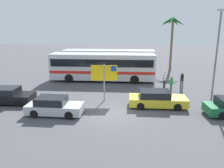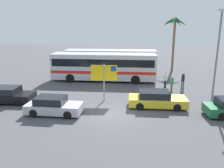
{
  "view_description": "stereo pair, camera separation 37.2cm",
  "coord_description": "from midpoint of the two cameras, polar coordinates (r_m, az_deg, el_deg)",
  "views": [
    {
      "loc": [
        1.26,
        -15.55,
        6.3
      ],
      "look_at": [
        -0.26,
        3.62,
        1.3
      ],
      "focal_mm": 36.22,
      "sensor_mm": 36.0,
      "label": 1
    },
    {
      "loc": [
        1.63,
        -15.51,
        6.3
      ],
      "look_at": [
        -0.26,
        3.62,
        1.3
      ],
      "focal_mm": 36.22,
      "sensor_mm": 36.0,
      "label": 2
    }
  ],
  "objects": [
    {
      "name": "ferry_sign",
      "position": [
        18.92,
        -2.42,
        2.44
      ],
      "size": [
        2.2,
        0.21,
        3.2
      ],
      "rotation": [
        0.0,
        0.0,
        0.07
      ],
      "color": "gray",
      "rests_on": "ground"
    },
    {
      "name": "ground",
      "position": [
        16.82,
        -0.74,
        -7.42
      ],
      "size": [
        120.0,
        120.0,
        0.0
      ],
      "primitive_type": "plane",
      "color": "#4C4C51"
    },
    {
      "name": "car_yellow",
      "position": [
        18.29,
        10.68,
        -3.72
      ],
      "size": [
        4.51,
        1.89,
        1.32
      ],
      "rotation": [
        0.0,
        0.0,
        0.01
      ],
      "color": "yellow",
      "rests_on": "ground"
    },
    {
      "name": "palm_tree_seaside",
      "position": [
        33.41,
        14.7,
        13.74
      ],
      "size": [
        3.49,
        3.62,
        7.42
      ],
      "color": "brown",
      "rests_on": "ground"
    },
    {
      "name": "lamp_post_left_side",
      "position": [
        20.06,
        24.4,
        6.97
      ],
      "size": [
        0.56,
        0.2,
        7.52
      ],
      "color": "slate",
      "rests_on": "ground"
    },
    {
      "name": "car_silver",
      "position": [
        16.97,
        -15.03,
        -5.44
      ],
      "size": [
        4.05,
        1.76,
        1.32
      ],
      "rotation": [
        0.0,
        0.0,
        -0.02
      ],
      "color": "#B7BABF",
      "rests_on": "ground"
    },
    {
      "name": "pedestrian_crossing_lot",
      "position": [
        23.83,
        12.68,
        1.38
      ],
      "size": [
        0.32,
        0.32,
        1.7
      ],
      "rotation": [
        0.0,
        0.0,
        2.46
      ],
      "color": "#2D2D33",
      "rests_on": "ground"
    },
    {
      "name": "bus_rear_coach",
      "position": [
        30.03,
        -1.22,
        5.93
      ],
      "size": [
        11.89,
        2.71,
        3.17
      ],
      "color": "silver",
      "rests_on": "ground"
    },
    {
      "name": "car_black",
      "position": [
        20.79,
        -25.35,
        -2.68
      ],
      "size": [
        4.14,
        1.96,
        1.32
      ],
      "rotation": [
        0.0,
        0.0,
        0.03
      ],
      "color": "black",
      "rests_on": "ground"
    },
    {
      "name": "pedestrian_near_sign",
      "position": [
        23.9,
        16.84,
        1.23
      ],
      "size": [
        0.32,
        0.32,
        1.76
      ],
      "rotation": [
        0.0,
        0.0,
        1.13
      ],
      "color": "#4C4C51",
      "rests_on": "ground"
    },
    {
      "name": "pedestrian_by_bus",
      "position": [
        21.95,
        14.26,
        0.25
      ],
      "size": [
        0.32,
        0.32,
        1.75
      ],
      "rotation": [
        0.0,
        0.0,
        2.68
      ],
      "color": "#4C4C51",
      "rests_on": "ground"
    },
    {
      "name": "bus_front_coach",
      "position": [
        26.23,
        -2.79,
        4.65
      ],
      "size": [
        11.89,
        2.71,
        3.17
      ],
      "color": "silver",
      "rests_on": "ground"
    }
  ]
}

